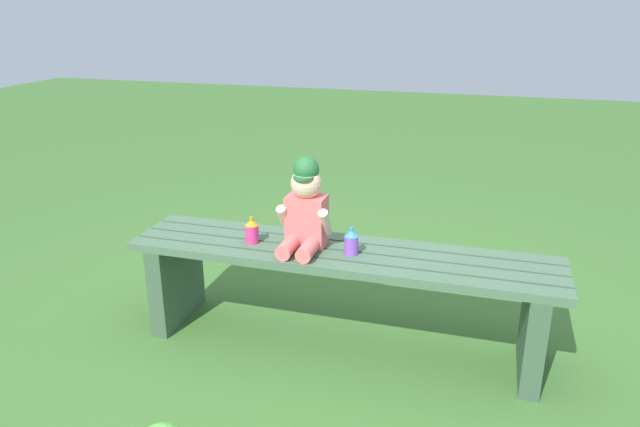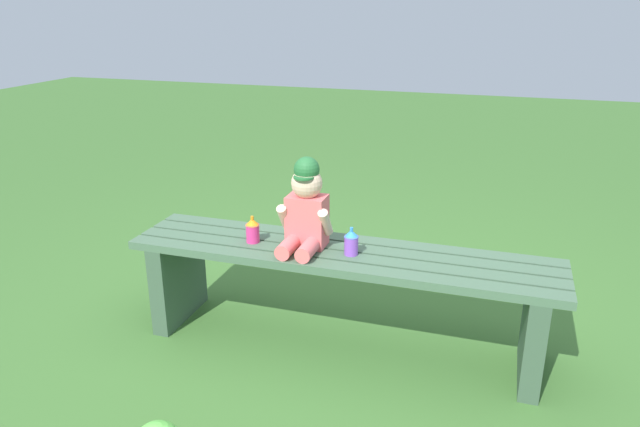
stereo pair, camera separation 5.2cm
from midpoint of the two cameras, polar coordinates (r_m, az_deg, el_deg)
The scene contains 5 objects.
ground_plane at distance 2.82m, azimuth 1.35°, elevation -12.33°, with size 16.00×16.00×0.00m, color #3D6B2D.
park_bench at distance 2.66m, azimuth 1.41°, elevation -6.38°, with size 1.89×0.40×0.47m.
child_figure at distance 2.57m, azimuth -2.01°, elevation 0.44°, with size 0.23×0.27×0.40m.
sippy_cup_left at distance 2.68m, azimuth -7.12°, elevation -1.63°, with size 0.06×0.06×0.12m.
sippy_cup_right at distance 2.54m, azimuth 2.44°, elevation -2.71°, with size 0.06×0.06×0.12m.
Camera 1 is at (0.59, -2.31, 1.50)m, focal length 33.31 mm.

